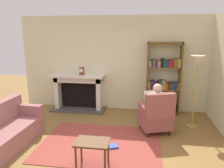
{
  "coord_description": "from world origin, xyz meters",
  "views": [
    {
      "loc": [
        0.83,
        -3.63,
        2.19
      ],
      "look_at": [
        0.1,
        1.2,
        1.05
      ],
      "focal_mm": 34.53,
      "sensor_mm": 36.0,
      "label": 1
    }
  ],
  "objects_px": {
    "fireplace": "(79,90)",
    "sofa_floral": "(3,133)",
    "floor_lamp": "(197,67)",
    "bookshelf": "(163,80)",
    "mantel_clock": "(82,71)",
    "armchair_reading": "(156,115)",
    "seated_reader": "(155,105)",
    "side_table": "(92,146)"
  },
  "relations": [
    {
      "from": "fireplace",
      "to": "sofa_floral",
      "type": "xyz_separation_m",
      "value": [
        -0.79,
        -2.43,
        -0.24
      ]
    },
    {
      "from": "fireplace",
      "to": "floor_lamp",
      "type": "xyz_separation_m",
      "value": [
        3.06,
        -0.88,
        0.89
      ]
    },
    {
      "from": "fireplace",
      "to": "bookshelf",
      "type": "distance_m",
      "value": 2.44
    },
    {
      "from": "mantel_clock",
      "to": "armchair_reading",
      "type": "bearing_deg",
      "value": -30.82
    },
    {
      "from": "sofa_floral",
      "to": "floor_lamp",
      "type": "height_order",
      "value": "floor_lamp"
    },
    {
      "from": "mantel_clock",
      "to": "bookshelf",
      "type": "height_order",
      "value": "bookshelf"
    },
    {
      "from": "seated_reader",
      "to": "sofa_floral",
      "type": "relative_size",
      "value": 0.66
    },
    {
      "from": "mantel_clock",
      "to": "floor_lamp",
      "type": "bearing_deg",
      "value": -14.82
    },
    {
      "from": "side_table",
      "to": "sofa_floral",
      "type": "bearing_deg",
      "value": 168.5
    },
    {
      "from": "mantel_clock",
      "to": "bookshelf",
      "type": "relative_size",
      "value": 0.11
    },
    {
      "from": "fireplace",
      "to": "armchair_reading",
      "type": "distance_m",
      "value": 2.56
    },
    {
      "from": "sofa_floral",
      "to": "side_table",
      "type": "distance_m",
      "value": 1.91
    },
    {
      "from": "fireplace",
      "to": "armchair_reading",
      "type": "bearing_deg",
      "value": -31.29
    },
    {
      "from": "floor_lamp",
      "to": "fireplace",
      "type": "bearing_deg",
      "value": 164.0
    },
    {
      "from": "bookshelf",
      "to": "side_table",
      "type": "bearing_deg",
      "value": -115.05
    },
    {
      "from": "bookshelf",
      "to": "side_table",
      "type": "xyz_separation_m",
      "value": [
        -1.33,
        -2.85,
        -0.53
      ]
    },
    {
      "from": "fireplace",
      "to": "floor_lamp",
      "type": "height_order",
      "value": "floor_lamp"
    },
    {
      "from": "seated_reader",
      "to": "floor_lamp",
      "type": "relative_size",
      "value": 0.66
    },
    {
      "from": "seated_reader",
      "to": "side_table",
      "type": "xyz_separation_m",
      "value": [
        -1.07,
        -1.6,
        -0.22
      ]
    },
    {
      "from": "bookshelf",
      "to": "fireplace",
      "type": "bearing_deg",
      "value": -179.21
    },
    {
      "from": "bookshelf",
      "to": "armchair_reading",
      "type": "distance_m",
      "value": 1.47
    },
    {
      "from": "mantel_clock",
      "to": "side_table",
      "type": "bearing_deg",
      "value": -70.69
    },
    {
      "from": "mantel_clock",
      "to": "seated_reader",
      "type": "xyz_separation_m",
      "value": [
        2.02,
        -1.11,
        -0.54
      ]
    },
    {
      "from": "sofa_floral",
      "to": "floor_lamp",
      "type": "distance_m",
      "value": 4.31
    },
    {
      "from": "bookshelf",
      "to": "floor_lamp",
      "type": "distance_m",
      "value": 1.23
    },
    {
      "from": "bookshelf",
      "to": "sofa_floral",
      "type": "distance_m",
      "value": 4.09
    },
    {
      "from": "side_table",
      "to": "seated_reader",
      "type": "bearing_deg",
      "value": 56.3
    },
    {
      "from": "seated_reader",
      "to": "sofa_floral",
      "type": "distance_m",
      "value": 3.19
    },
    {
      "from": "fireplace",
      "to": "seated_reader",
      "type": "relative_size",
      "value": 1.37
    },
    {
      "from": "armchair_reading",
      "to": "mantel_clock",
      "type": "bearing_deg",
      "value": -49.33
    },
    {
      "from": "floor_lamp",
      "to": "armchair_reading",
      "type": "bearing_deg",
      "value": -152.9
    },
    {
      "from": "fireplace",
      "to": "floor_lamp",
      "type": "relative_size",
      "value": 0.91
    },
    {
      "from": "fireplace",
      "to": "sofa_floral",
      "type": "relative_size",
      "value": 0.91
    },
    {
      "from": "armchair_reading",
      "to": "sofa_floral",
      "type": "bearing_deg",
      "value": 1.89
    },
    {
      "from": "bookshelf",
      "to": "seated_reader",
      "type": "xyz_separation_m",
      "value": [
        -0.27,
        -1.25,
        -0.32
      ]
    },
    {
      "from": "side_table",
      "to": "floor_lamp",
      "type": "relative_size",
      "value": 0.33
    },
    {
      "from": "armchair_reading",
      "to": "fireplace",
      "type": "bearing_deg",
      "value": -49.8
    },
    {
      "from": "seated_reader",
      "to": "side_table",
      "type": "relative_size",
      "value": 2.04
    },
    {
      "from": "mantel_clock",
      "to": "sofa_floral",
      "type": "relative_size",
      "value": 0.13
    },
    {
      "from": "sofa_floral",
      "to": "fireplace",
      "type": "bearing_deg",
      "value": -16.16
    },
    {
      "from": "mantel_clock",
      "to": "floor_lamp",
      "type": "distance_m",
      "value": 3.05
    },
    {
      "from": "bookshelf",
      "to": "side_table",
      "type": "distance_m",
      "value": 3.19
    }
  ]
}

